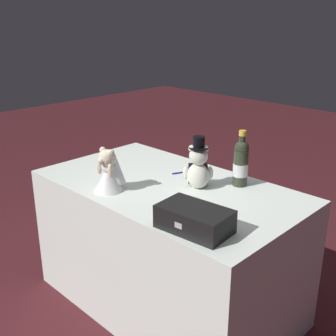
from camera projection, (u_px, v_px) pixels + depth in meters
name	position (u px, v px, depth m)	size (l,w,h in m)	color
ground_plane	(168.00, 301.00, 2.66)	(12.00, 12.00, 0.00)	#47191E
reception_table	(168.00, 246.00, 2.53)	(1.51, 0.85, 0.79)	white
teddy_bear_groom	(198.00, 168.00, 2.32)	(0.16, 0.15, 0.29)	silver
teddy_bear_bride	(110.00, 172.00, 2.29)	(0.16, 0.20, 0.24)	white
champagne_bottle	(241.00, 162.00, 2.35)	(0.08, 0.08, 0.32)	#2C3422
signing_pen	(183.00, 172.00, 2.57)	(0.06, 0.13, 0.01)	navy
gift_case_black	(194.00, 219.00, 1.88)	(0.34, 0.22, 0.11)	black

